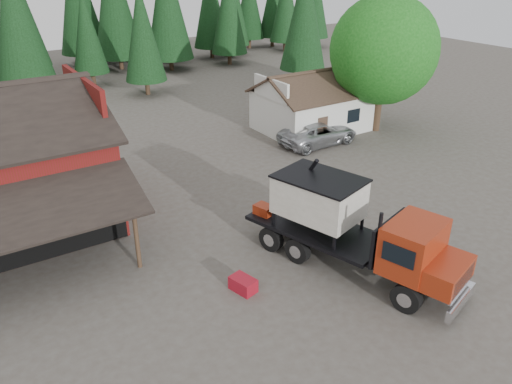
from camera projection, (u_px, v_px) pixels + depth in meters
ground at (269, 251)px, 23.63m from camera, size 120.00×120.00×0.00m
farmhouse at (313, 108)px, 39.06m from camera, size 8.60×6.42×4.65m
deciduous_tree at (384, 54)px, 36.88m from camera, size 8.00×8.00×10.20m
conifer_backdrop at (56, 78)px, 55.32m from camera, size 76.00×16.00×16.00m
near_pine_b at (142, 32)px, 46.62m from camera, size 3.96×3.96×10.40m
near_pine_c at (304, 14)px, 50.98m from camera, size 4.84×4.84×12.40m
near_pine_d at (16, 18)px, 44.09m from camera, size 5.28×5.28×13.40m
feed_truck at (351, 226)px, 21.57m from camera, size 5.38×10.38×4.53m
silver_car at (318, 133)px, 36.26m from camera, size 6.12×2.90×1.69m
equip_box at (243, 284)px, 20.80m from camera, size 0.95×1.24×0.60m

